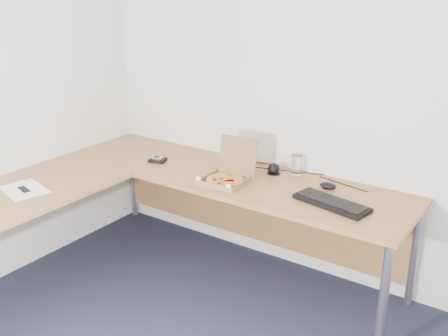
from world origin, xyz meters
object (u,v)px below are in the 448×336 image
Objects in this scene: wallet at (158,160)px; drinking_glass at (296,165)px; pizza_box at (226,178)px; keyboard at (331,203)px; desk at (150,188)px.

drinking_glass is at bearing -0.02° from wallet.
drinking_glass reaches higher than wallet.
pizza_box is at bearing -127.36° from drinking_glass.
keyboard reaches higher than wallet.
wallet reaches higher than desk.
desk is 0.99m from drinking_glass.
pizza_box is 0.65m from wallet.
wallet is (-1.35, 0.02, -0.00)m from keyboard.
keyboard is 1.35m from wallet.
keyboard is (0.41, -0.35, -0.05)m from drinking_glass.
pizza_box is 2.66× the size of wallet.
pizza_box reaches higher than wallet.
drinking_glass is 0.54m from keyboard.
pizza_box is 2.36× the size of drinking_glass.
pizza_box reaches higher than desk.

